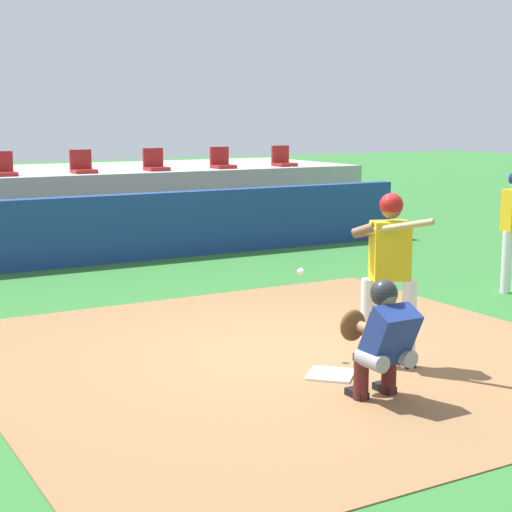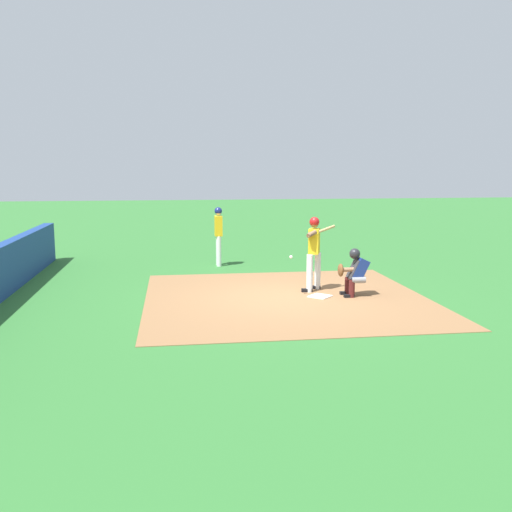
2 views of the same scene
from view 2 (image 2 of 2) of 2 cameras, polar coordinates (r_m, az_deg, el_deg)
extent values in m
plane|color=#2D6B2D|center=(13.21, 3.02, -4.22)|extent=(80.00, 80.00, 0.00)
cube|color=olive|center=(13.21, 3.02, -4.20)|extent=(6.40, 6.40, 0.01)
cube|color=white|center=(13.38, 6.39, -3.99)|extent=(0.62, 0.62, 0.02)
cylinder|color=silver|center=(13.78, 5.35, -1.75)|extent=(0.15, 0.15, 0.92)
cylinder|color=silver|center=(14.14, 6.14, -1.49)|extent=(0.15, 0.15, 0.92)
cube|color=gold|center=(13.84, 5.80, 1.48)|extent=(0.44, 0.36, 0.60)
sphere|color=brown|center=(13.79, 5.83, 3.25)|extent=(0.21, 0.21, 0.21)
sphere|color=maroon|center=(13.79, 5.83, 3.40)|extent=(0.24, 0.24, 0.24)
cylinder|color=brown|center=(13.55, 5.58, 2.22)|extent=(0.20, 0.27, 0.17)
cylinder|color=brown|center=(13.74, 5.47, 2.31)|extent=(0.55, 0.33, 0.18)
cylinder|color=tan|center=(13.75, 6.52, 2.50)|extent=(0.46, 0.77, 0.24)
cube|color=black|center=(13.85, 5.08, -3.44)|extent=(0.15, 0.27, 0.09)
cube|color=black|center=(14.21, 5.87, -3.14)|extent=(0.15, 0.27, 0.09)
cylinder|color=gray|center=(13.38, 10.13, -2.34)|extent=(0.16, 0.32, 0.16)
cylinder|color=#4C1919|center=(13.38, 9.50, -3.24)|extent=(0.14, 0.14, 0.42)
cube|color=black|center=(13.40, 9.23, -3.96)|extent=(0.11, 0.24, 0.08)
cylinder|color=gray|center=(13.68, 9.72, -2.08)|extent=(0.16, 0.32, 0.16)
cylinder|color=#4C1919|center=(13.68, 9.10, -2.97)|extent=(0.14, 0.14, 0.42)
cube|color=black|center=(13.70, 8.84, -3.67)|extent=(0.11, 0.24, 0.08)
cube|color=navy|center=(13.51, 10.15, -1.28)|extent=(0.40, 0.44, 0.57)
cube|color=#2D2D33|center=(13.47, 9.67, -1.30)|extent=(0.38, 0.25, 0.45)
sphere|color=#996B4C|center=(13.43, 9.87, 0.14)|extent=(0.21, 0.21, 0.21)
sphere|color=#232328|center=(13.42, 9.79, 0.22)|extent=(0.25, 0.25, 0.25)
cylinder|color=#996B4C|center=(13.40, 9.29, -1.34)|extent=(0.10, 0.45, 0.10)
ellipsoid|color=brown|center=(13.30, 8.41, -1.40)|extent=(0.28, 0.12, 0.30)
sphere|color=white|center=(13.12, 3.50, -0.10)|extent=(0.07, 0.07, 0.07)
cylinder|color=silver|center=(17.35, -3.70, 0.47)|extent=(0.14, 0.14, 0.92)
cylinder|color=silver|center=(17.58, -3.76, 0.58)|extent=(0.14, 0.14, 0.92)
cube|color=gold|center=(17.37, -3.76, 3.00)|extent=(0.36, 0.22, 0.60)
sphere|color=beige|center=(17.33, -3.77, 4.38)|extent=(0.20, 0.20, 0.20)
sphere|color=navy|center=(17.33, -3.77, 4.48)|extent=(0.23, 0.23, 0.23)
cylinder|color=#333338|center=(17.77, -3.65, 0.55)|extent=(0.18, 0.06, 0.85)
camera|label=1|loc=(12.68, 42.45, 4.61)|focal=57.76mm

